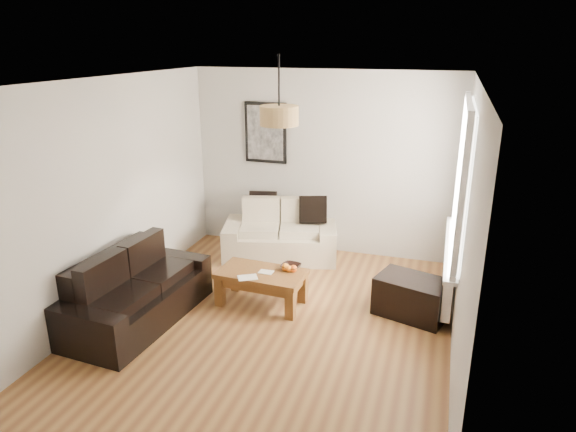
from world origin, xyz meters
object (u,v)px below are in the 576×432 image
(coffee_table, at_px, (262,288))
(ottoman, at_px, (412,297))
(sofa_leather, at_px, (137,289))
(loveseat_cream, at_px, (280,231))

(coffee_table, distance_m, ottoman, 1.73)
(sofa_leather, xyz_separation_m, coffee_table, (1.17, 0.76, -0.17))
(loveseat_cream, height_order, sofa_leather, loveseat_cream)
(loveseat_cream, xyz_separation_m, sofa_leather, (-0.94, -2.16, -0.01))
(sofa_leather, relative_size, coffee_table, 1.75)
(loveseat_cream, bearing_deg, sofa_leather, -128.70)
(coffee_table, height_order, ottoman, ottoman)
(loveseat_cream, bearing_deg, ottoman, -45.49)
(ottoman, bearing_deg, sofa_leather, -160.38)
(loveseat_cream, xyz_separation_m, coffee_table, (0.24, -1.40, -0.18))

